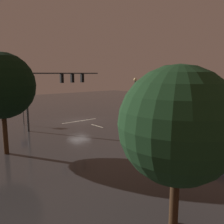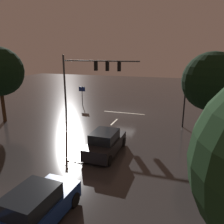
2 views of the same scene
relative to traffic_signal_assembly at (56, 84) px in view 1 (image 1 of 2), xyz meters
name	(u,v)px [view 1 (image 1 of 2)]	position (x,y,z in m)	size (l,w,h in m)	color
ground_plane	(79,121)	(-3.71, -1.43, -4.83)	(80.00, 80.00, 0.00)	#2D2B2B
traffic_signal_assembly	(56,84)	(0.00, 0.00, 0.00)	(9.16, 0.47, 6.69)	#383A3D
lane_dash_far	(97,126)	(-3.71, 2.57, -4.82)	(2.20, 0.16, 0.01)	beige
lane_dash_mid	(134,136)	(-3.71, 8.57, -4.82)	(2.20, 0.16, 0.01)	beige
lane_dash_near	(189,152)	(-3.71, 14.57, -4.82)	(2.20, 0.16, 0.01)	beige
stop_bar	(80,121)	(-3.71, -1.19, -4.82)	(5.00, 0.16, 0.01)	beige
car_approaching	(155,128)	(-5.35, 9.78, -4.03)	(1.95, 4.39, 1.70)	black
street_lamp_left_kerb	(135,91)	(-10.44, 2.01, -1.06)	(0.44, 0.44, 5.44)	black
route_sign	(23,110)	(2.67, -3.24, -2.98)	(0.90, 0.09, 2.56)	#383A3D
tree_left_near	(168,82)	(-12.17, 6.05, 0.10)	(4.24, 4.24, 7.07)	#382314
tree_right_near	(2,86)	(7.21, 5.88, 0.30)	(4.84, 4.84, 7.56)	#382314
tree_right_far	(178,125)	(4.58, 19.10, -0.75)	(4.54, 4.54, 6.36)	#382314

